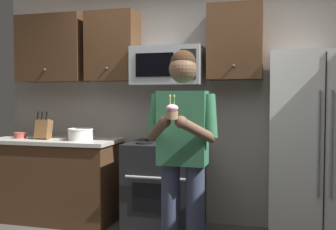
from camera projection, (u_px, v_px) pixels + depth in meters
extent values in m
cube|color=gray|center=(187.00, 105.00, 4.35)|extent=(4.40, 0.10, 2.60)
cube|color=black|center=(165.00, 186.00, 4.05)|extent=(0.76, 0.66, 0.92)
cube|color=black|center=(156.00, 198.00, 3.73)|extent=(0.48, 0.01, 0.28)
cylinder|color=#99999E|center=(155.00, 178.00, 3.70)|extent=(0.60, 0.03, 0.03)
cylinder|color=black|center=(144.00, 143.00, 3.94)|extent=(0.18, 0.18, 0.01)
cylinder|color=black|center=(179.00, 144.00, 3.85)|extent=(0.18, 0.18, 0.01)
cylinder|color=black|center=(153.00, 140.00, 4.21)|extent=(0.18, 0.18, 0.01)
cylinder|color=black|center=(185.00, 141.00, 4.12)|extent=(0.18, 0.18, 0.01)
cube|color=#9EA0A5|center=(168.00, 66.00, 4.11)|extent=(0.74, 0.40, 0.40)
cube|color=black|center=(154.00, 65.00, 3.93)|extent=(0.40, 0.01, 0.24)
cube|color=black|center=(188.00, 64.00, 3.84)|extent=(0.16, 0.01, 0.30)
cube|color=white|center=(319.00, 150.00, 3.60)|extent=(0.90, 0.72, 1.80)
cylinder|color=gray|center=(318.00, 144.00, 3.25)|extent=(0.02, 0.02, 0.90)
cylinder|color=gray|center=(331.00, 144.00, 3.23)|extent=(0.02, 0.02, 0.90)
cube|color=black|center=(324.00, 156.00, 3.25)|extent=(0.01, 0.01, 1.74)
cube|color=#4C301C|center=(53.00, 49.00, 4.51)|extent=(0.80, 0.34, 0.76)
sphere|color=brown|center=(45.00, 70.00, 4.35)|extent=(0.03, 0.03, 0.03)
cube|color=#4C301C|center=(113.00, 47.00, 4.31)|extent=(0.55, 0.34, 0.76)
sphere|color=brown|center=(106.00, 68.00, 4.15)|extent=(0.03, 0.03, 0.03)
cube|color=#4C301C|center=(235.00, 43.00, 3.97)|extent=(0.55, 0.34, 0.76)
sphere|color=brown|center=(234.00, 66.00, 3.80)|extent=(0.03, 0.03, 0.03)
cube|color=#4C301C|center=(55.00, 181.00, 4.41)|extent=(1.40, 0.62, 0.88)
cube|color=beige|center=(55.00, 141.00, 4.39)|extent=(1.44, 0.66, 0.04)
cube|color=brown|center=(43.00, 129.00, 4.36)|extent=(0.16, 0.15, 0.24)
cylinder|color=black|center=(38.00, 116.00, 4.35)|extent=(0.02, 0.04, 0.09)
cylinder|color=black|center=(42.00, 116.00, 4.34)|extent=(0.02, 0.04, 0.09)
cylinder|color=black|center=(47.00, 116.00, 4.32)|extent=(0.02, 0.04, 0.09)
cylinder|color=white|center=(81.00, 135.00, 4.25)|extent=(0.27, 0.27, 0.12)
torus|color=white|center=(81.00, 129.00, 4.24)|extent=(0.28, 0.28, 0.02)
cylinder|color=#B24C3F|center=(20.00, 135.00, 4.46)|extent=(0.13, 0.13, 0.06)
torus|color=#B24C3F|center=(20.00, 133.00, 4.46)|extent=(0.14, 0.14, 0.01)
cylinder|color=#383F59|center=(171.00, 217.00, 3.11)|extent=(0.15, 0.15, 0.86)
cylinder|color=#383F59|center=(195.00, 219.00, 3.06)|extent=(0.15, 0.15, 0.86)
cube|color=#33724C|center=(183.00, 128.00, 3.05)|extent=(0.38, 0.22, 0.58)
sphere|color=brown|center=(183.00, 69.00, 3.03)|extent=(0.22, 0.22, 0.22)
sphere|color=#382314|center=(183.00, 63.00, 3.04)|extent=(0.20, 0.20, 0.20)
cylinder|color=#33724C|center=(154.00, 116.00, 3.08)|extent=(0.15, 0.18, 0.35)
cylinder|color=brown|center=(158.00, 130.00, 2.91)|extent=(0.26, 0.33, 0.21)
sphere|color=brown|center=(165.00, 122.00, 2.76)|extent=(0.09, 0.09, 0.09)
cylinder|color=#33724C|center=(211.00, 116.00, 2.96)|extent=(0.15, 0.18, 0.35)
cylinder|color=brown|center=(197.00, 130.00, 2.83)|extent=(0.26, 0.33, 0.21)
sphere|color=brown|center=(181.00, 122.00, 2.73)|extent=(0.09, 0.09, 0.09)
cylinder|color=#A87F56|center=(172.00, 115.00, 2.72)|extent=(0.08, 0.08, 0.06)
ellipsoid|color=#F2B2CC|center=(172.00, 108.00, 2.72)|extent=(0.09, 0.09, 0.06)
cylinder|color=#4CBF66|center=(174.00, 102.00, 2.71)|extent=(0.01, 0.01, 0.06)
ellipsoid|color=#FFD159|center=(174.00, 96.00, 2.71)|extent=(0.01, 0.01, 0.02)
cylinder|color=#F2D84C|center=(170.00, 102.00, 2.72)|extent=(0.01, 0.01, 0.06)
ellipsoid|color=#FFD159|center=(170.00, 96.00, 2.72)|extent=(0.01, 0.01, 0.02)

